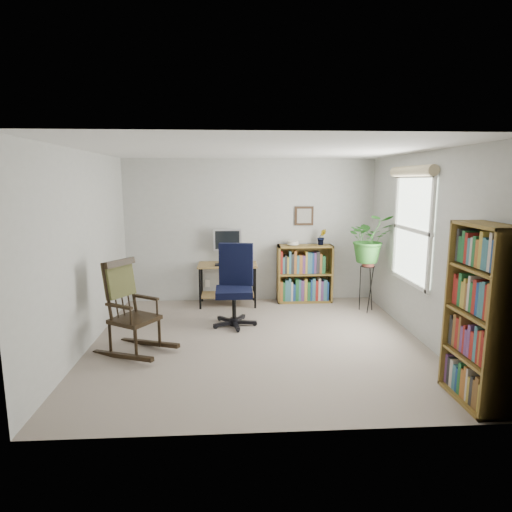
{
  "coord_description": "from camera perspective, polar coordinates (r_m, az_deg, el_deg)",
  "views": [
    {
      "loc": [
        -0.34,
        -5.19,
        2.04
      ],
      "look_at": [
        0.0,
        0.4,
        1.05
      ],
      "focal_mm": 30.0,
      "sensor_mm": 36.0,
      "label": 1
    }
  ],
  "objects": [
    {
      "name": "floor",
      "position": [
        5.59,
        0.25,
        -11.38
      ],
      "size": [
        4.2,
        4.0,
        0.0
      ],
      "primitive_type": "cube",
      "color": "gray",
      "rests_on": "ground"
    },
    {
      "name": "ceiling",
      "position": [
        5.22,
        0.27,
        13.97
      ],
      "size": [
        4.2,
        4.0,
        0.0
      ],
      "primitive_type": "cube",
      "color": "silver",
      "rests_on": "ground"
    },
    {
      "name": "wall_back",
      "position": [
        7.25,
        -0.76,
        3.37
      ],
      "size": [
        4.2,
        0.0,
        2.4
      ],
      "primitive_type": "cube",
      "color": "#B7B7B2",
      "rests_on": "ground"
    },
    {
      "name": "wall_front",
      "position": [
        3.32,
        2.51,
        -4.67
      ],
      "size": [
        4.2,
        0.0,
        2.4
      ],
      "primitive_type": "cube",
      "color": "#B7B7B2",
      "rests_on": "ground"
    },
    {
      "name": "wall_left",
      "position": [
        5.55,
        -21.93,
        0.58
      ],
      "size": [
        0.0,
        4.0,
        2.4
      ],
      "primitive_type": "cube",
      "color": "#B7B7B2",
      "rests_on": "ground"
    },
    {
      "name": "wall_right",
      "position": [
        5.8,
        21.45,
        0.99
      ],
      "size": [
        0.0,
        4.0,
        2.4
      ],
      "primitive_type": "cube",
      "color": "#B7B7B2",
      "rests_on": "ground"
    },
    {
      "name": "window",
      "position": [
        6.03,
        20.04,
        3.32
      ],
      "size": [
        0.12,
        1.2,
        1.5
      ],
      "primitive_type": null,
      "color": "white",
      "rests_on": "wall_right"
    },
    {
      "name": "desk",
      "position": [
        7.1,
        -3.79,
        -3.8
      ],
      "size": [
        0.96,
        0.53,
        0.69
      ],
      "primitive_type": null,
      "color": "olive",
      "rests_on": "floor"
    },
    {
      "name": "monitor",
      "position": [
        7.11,
        -3.84,
        1.37
      ],
      "size": [
        0.46,
        0.16,
        0.56
      ],
      "primitive_type": null,
      "color": "silver",
      "rests_on": "desk"
    },
    {
      "name": "keyboard",
      "position": [
        6.9,
        -3.83,
        -1.15
      ],
      "size": [
        0.4,
        0.15,
        0.02
      ],
      "primitive_type": "cube",
      "color": "black",
      "rests_on": "desk"
    },
    {
      "name": "office_chair",
      "position": [
        6.03,
        -2.96,
        -3.93
      ],
      "size": [
        0.73,
        0.73,
        1.17
      ],
      "primitive_type": null,
      "rotation": [
        0.0,
        0.0,
        -0.15
      ],
      "color": "black",
      "rests_on": "floor"
    },
    {
      "name": "rocking_chair",
      "position": [
        5.29,
        -15.93,
        -6.51
      ],
      "size": [
        1.15,
        1.02,
        1.14
      ],
      "primitive_type": null,
      "rotation": [
        0.0,
        0.0,
        1.01
      ],
      "color": "black",
      "rests_on": "floor"
    },
    {
      "name": "low_bookshelf",
      "position": [
        7.29,
        6.49,
        -2.34
      ],
      "size": [
        0.92,
        0.31,
        0.97
      ],
      "primitive_type": null,
      "color": "brown",
      "rests_on": "floor"
    },
    {
      "name": "tall_bookshelf",
      "position": [
        4.41,
        27.72,
        -7.02
      ],
      "size": [
        0.31,
        0.73,
        1.67
      ],
      "primitive_type": null,
      "color": "brown",
      "rests_on": "floor"
    },
    {
      "name": "plant_stand",
      "position": [
        6.95,
        14.61,
        -3.76
      ],
      "size": [
        0.27,
        0.27,
        0.85
      ],
      "primitive_type": null,
      "rotation": [
        0.0,
        0.0,
        0.16
      ],
      "color": "black",
      "rests_on": "floor"
    },
    {
      "name": "spider_plant",
      "position": [
        6.77,
        15.01,
        5.27
      ],
      "size": [
        1.69,
        1.88,
        1.46
      ],
      "primitive_type": "imported",
      "color": "#2D6F26",
      "rests_on": "plant_stand"
    },
    {
      "name": "potted_plant_small",
      "position": [
        7.26,
        8.74,
        1.89
      ],
      "size": [
        0.13,
        0.24,
        0.11
      ],
      "primitive_type": "imported",
      "color": "#2D6F26",
      "rests_on": "low_bookshelf"
    },
    {
      "name": "framed_picture",
      "position": [
        7.3,
        6.44,
        5.34
      ],
      "size": [
        0.32,
        0.04,
        0.32
      ],
      "primitive_type": null,
      "color": "black",
      "rests_on": "wall_back"
    }
  ]
}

